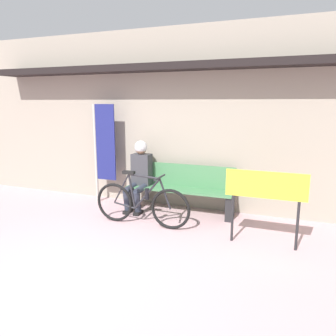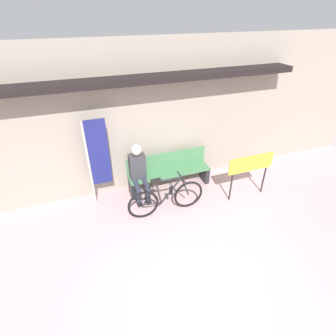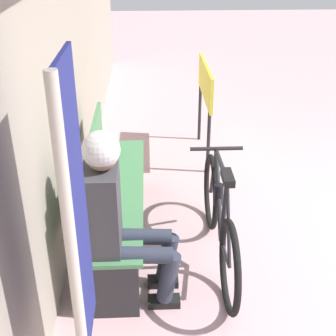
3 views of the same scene
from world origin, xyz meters
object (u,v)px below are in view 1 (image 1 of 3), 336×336
object	(u,v)px
park_bench_near	(180,190)
person_seated	(140,171)
banner_pole	(103,146)
signboard	(266,190)
bicycle	(142,204)

from	to	relation	value
park_bench_near	person_seated	xyz separation A→B (m)	(-0.73, -0.11, 0.31)
park_bench_near	person_seated	distance (m)	0.80
banner_pole	signboard	xyz separation A→B (m)	(3.05, -0.92, -0.33)
bicycle	signboard	distance (m)	1.91
person_seated	banner_pole	size ratio (longest dim) A/B	0.66
bicycle	banner_pole	size ratio (longest dim) A/B	0.85
park_bench_near	bicycle	distance (m)	0.91
park_bench_near	banner_pole	size ratio (longest dim) A/B	1.00
bicycle	person_seated	size ratio (longest dim) A/B	1.29
bicycle	park_bench_near	bearing A→B (deg)	66.73
park_bench_near	signboard	distance (m)	1.80
signboard	bicycle	bearing A→B (deg)	177.07
person_seated	signboard	distance (m)	2.38
person_seated	bicycle	bearing A→B (deg)	-62.55
park_bench_near	banner_pole	world-z (taller)	banner_pole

